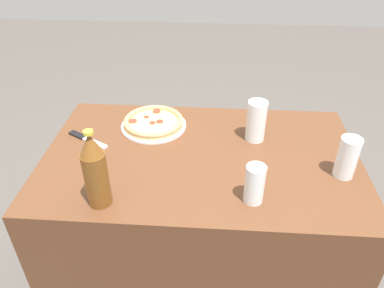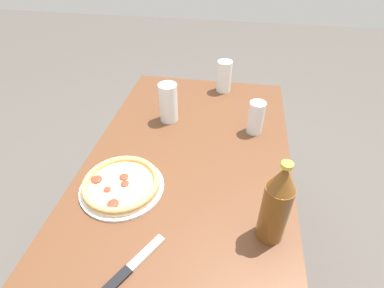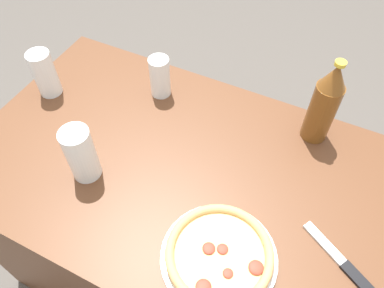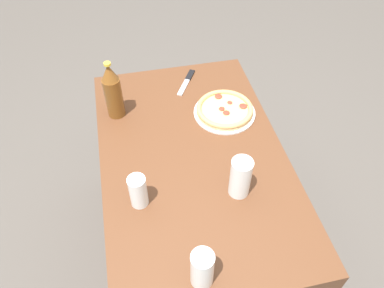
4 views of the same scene
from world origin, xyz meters
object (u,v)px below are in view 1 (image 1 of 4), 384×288
object	(u,v)px
glass_red_wine	(256,123)
pizza_veggie	(154,123)
glass_cola	(254,186)
beer_bottle	(95,171)
knife	(86,139)
glass_water	(347,158)

from	to	relation	value
glass_red_wine	pizza_veggie	bearing A→B (deg)	171.33
glass_cola	beer_bottle	world-z (taller)	beer_bottle
glass_cola	beer_bottle	xyz separation A→B (m)	(-0.46, -0.04, 0.06)
beer_bottle	knife	world-z (taller)	beer_bottle
glass_cola	beer_bottle	bearing A→B (deg)	-174.94
glass_water	beer_bottle	world-z (taller)	beer_bottle
glass_cola	pizza_veggie	bearing A→B (deg)	132.52
glass_cola	beer_bottle	size ratio (longest dim) A/B	0.50
knife	glass_red_wine	bearing A→B (deg)	4.65
beer_bottle	glass_cola	bearing A→B (deg)	5.06
glass_red_wine	glass_water	bearing A→B (deg)	-35.30
pizza_veggie	glass_cola	xyz separation A→B (m)	(0.37, -0.40, 0.04)
glass_water	knife	bearing A→B (deg)	170.97
glass_water	knife	distance (m)	0.93
pizza_veggie	knife	xyz separation A→B (m)	(-0.24, -0.11, -0.01)
glass_cola	beer_bottle	distance (m)	0.47
beer_bottle	knife	xyz separation A→B (m)	(-0.15, 0.33, -0.12)
glass_red_wine	knife	xyz separation A→B (m)	(-0.64, -0.05, -0.07)
glass_red_wine	glass_water	distance (m)	0.34
glass_water	knife	size ratio (longest dim) A/B	0.82
pizza_veggie	glass_water	world-z (taller)	glass_water
pizza_veggie	knife	size ratio (longest dim) A/B	1.48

